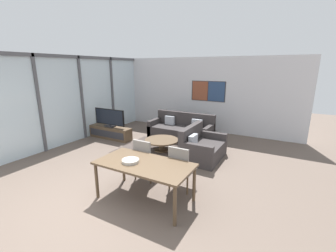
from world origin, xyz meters
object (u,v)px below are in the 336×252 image
(sofa_side, at_px, (201,148))
(dining_table, at_px, (144,167))
(coffee_table, at_px, (162,142))
(dining_chair_centre, at_px, (181,166))
(television, at_px, (109,118))
(tv_console, at_px, (110,132))
(sofa_main, at_px, (182,131))
(dining_chair_left, at_px, (145,158))
(fruit_bowl, at_px, (130,161))

(sofa_side, xyz_separation_m, dining_table, (-0.20, -2.39, 0.39))
(sofa_side, relative_size, coffee_table, 1.34)
(sofa_side, bearing_deg, dining_table, 175.19)
(sofa_side, bearing_deg, dining_chair_centre, -172.38)
(television, height_order, sofa_side, television)
(television, distance_m, dining_chair_centre, 4.12)
(tv_console, xyz_separation_m, dining_chair_centre, (3.65, -1.90, 0.30))
(sofa_main, bearing_deg, coffee_table, -90.00)
(coffee_table, bearing_deg, dining_chair_centre, -49.84)
(sofa_side, height_order, dining_chair_left, dining_chair_left)
(tv_console, relative_size, fruit_bowl, 5.17)
(television, relative_size, dining_chair_centre, 1.36)
(tv_console, height_order, television, television)
(television, relative_size, dining_table, 0.71)
(television, bearing_deg, dining_chair_left, -34.16)
(coffee_table, xyz_separation_m, fruit_bowl, (0.79, -2.47, 0.51))
(television, xyz_separation_m, fruit_bowl, (2.98, -2.64, 0.04))
(dining_chair_left, relative_size, dining_chair_centre, 1.00)
(television, bearing_deg, dining_chair_centre, -27.51)
(sofa_main, xyz_separation_m, dining_chair_left, (0.59, -3.09, 0.23))
(tv_console, height_order, coffee_table, tv_console)
(fruit_bowl, bearing_deg, dining_table, 21.41)
(tv_console, xyz_separation_m, fruit_bowl, (2.98, -2.64, 0.56))
(coffee_table, bearing_deg, sofa_main, 90.00)
(coffee_table, distance_m, dining_chair_centre, 2.28)
(sofa_side, height_order, dining_chair_centre, dining_chair_centre)
(sofa_side, relative_size, dining_chair_left, 1.45)
(television, bearing_deg, sofa_side, -2.62)
(tv_console, bearing_deg, sofa_main, 28.81)
(coffee_table, bearing_deg, sofa_side, 0.72)
(television, xyz_separation_m, sofa_side, (3.42, -0.16, -0.45))
(coffee_table, bearing_deg, television, 175.51)
(coffee_table, distance_m, dining_chair_left, 1.83)
(dining_table, bearing_deg, coffee_table, 113.34)
(television, relative_size, dining_chair_left, 1.36)
(sofa_main, height_order, dining_chair_left, dining_chair_left)
(dining_table, relative_size, fruit_bowl, 5.67)
(coffee_table, height_order, dining_chair_centre, dining_chair_centre)
(tv_console, height_order, dining_table, dining_table)
(sofa_main, xyz_separation_m, coffee_table, (-0.00, -1.38, -0.02))
(television, height_order, dining_chair_left, television)
(dining_chair_left, bearing_deg, coffee_table, 108.99)
(tv_console, bearing_deg, dining_table, -38.36)
(fruit_bowl, bearing_deg, television, 138.45)
(dining_chair_centre, height_order, fruit_bowl, dining_chair_centre)
(sofa_main, xyz_separation_m, dining_table, (1.02, -3.75, 0.39))
(television, bearing_deg, dining_table, -38.37)
(dining_table, relative_size, dining_chair_left, 1.91)
(dining_table, distance_m, fruit_bowl, 0.28)
(sofa_main, bearing_deg, sofa_side, -47.99)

